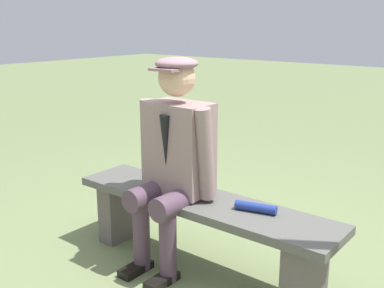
% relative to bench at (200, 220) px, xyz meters
% --- Properties ---
extents(ground_plane, '(30.00, 30.00, 0.00)m').
position_rel_bench_xyz_m(ground_plane, '(0.00, 0.00, -0.34)').
color(ground_plane, '#6D7C4E').
extents(bench, '(1.85, 0.42, 0.49)m').
position_rel_bench_xyz_m(bench, '(0.00, 0.00, 0.00)').
color(bench, '#56554F').
rests_on(bench, ground).
extents(seated_man, '(0.58, 0.56, 1.38)m').
position_rel_bench_xyz_m(seated_man, '(0.17, 0.06, 0.43)').
color(seated_man, gray).
rests_on(seated_man, ground).
extents(rolled_magazine, '(0.26, 0.12, 0.06)m').
position_rel_bench_xyz_m(rolled_magazine, '(-0.39, -0.04, 0.18)').
color(rolled_magazine, navy).
rests_on(rolled_magazine, bench).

